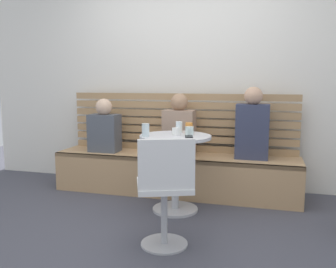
# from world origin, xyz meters

# --- Properties ---
(ground) EXTENTS (8.00, 8.00, 0.00)m
(ground) POSITION_xyz_m (0.00, 0.00, 0.00)
(ground) COLOR #42424C
(back_wall) EXTENTS (5.20, 0.10, 2.90)m
(back_wall) POSITION_xyz_m (0.00, 1.64, 1.45)
(back_wall) COLOR silver
(back_wall) RESTS_ON ground
(booth_bench) EXTENTS (2.70, 0.52, 0.44)m
(booth_bench) POSITION_xyz_m (0.00, 1.20, 0.22)
(booth_bench) COLOR tan
(booth_bench) RESTS_ON ground
(booth_backrest) EXTENTS (2.65, 0.04, 0.67)m
(booth_backrest) POSITION_xyz_m (0.00, 1.44, 0.78)
(booth_backrest) COLOR #A68157
(booth_backrest) RESTS_ON booth_bench
(cafe_table) EXTENTS (0.68, 0.68, 0.74)m
(cafe_table) POSITION_xyz_m (0.14, 0.66, 0.52)
(cafe_table) COLOR #ADADB2
(cafe_table) RESTS_ON ground
(white_chair) EXTENTS (0.52, 0.52, 0.85)m
(white_chair) POSITION_xyz_m (0.27, -0.15, 0.46)
(white_chair) COLOR #ADADB2
(white_chair) RESTS_ON ground
(person_adult) EXTENTS (0.34, 0.22, 0.75)m
(person_adult) POSITION_xyz_m (0.83, 1.23, 0.78)
(person_adult) COLOR #333851
(person_adult) RESTS_ON booth_bench
(person_child_left) EXTENTS (0.34, 0.22, 0.61)m
(person_child_left) POSITION_xyz_m (-0.83, 1.17, 0.71)
(person_child_left) COLOR #4C515B
(person_child_left) RESTS_ON booth_bench
(person_child_middle) EXTENTS (0.34, 0.22, 0.67)m
(person_child_middle) POSITION_xyz_m (0.04, 1.23, 0.74)
(person_child_middle) COLOR #9E7F6B
(person_child_middle) RESTS_ON booth_bench
(cup_glass_short) EXTENTS (0.08, 0.08, 0.08)m
(cup_glass_short) POSITION_xyz_m (0.27, 0.72, 0.78)
(cup_glass_short) COLOR silver
(cup_glass_short) RESTS_ON cafe_table
(cup_tumbler_orange) EXTENTS (0.07, 0.07, 0.10)m
(cup_tumbler_orange) POSITION_xyz_m (0.23, 0.88, 0.79)
(cup_tumbler_orange) COLOR orange
(cup_tumbler_orange) RESTS_ON cafe_table
(cup_ceramic_white) EXTENTS (0.08, 0.08, 0.07)m
(cup_ceramic_white) POSITION_xyz_m (0.15, 0.67, 0.78)
(cup_ceramic_white) COLOR white
(cup_ceramic_white) RESTS_ON cafe_table
(cup_water_clear) EXTENTS (0.07, 0.07, 0.11)m
(cup_water_clear) POSITION_xyz_m (0.13, 0.87, 0.80)
(cup_water_clear) COLOR white
(cup_water_clear) RESTS_ON cafe_table
(cup_glass_tall) EXTENTS (0.07, 0.07, 0.12)m
(cup_glass_tall) POSITION_xyz_m (-0.11, 0.52, 0.80)
(cup_glass_tall) COLOR silver
(cup_glass_tall) RESTS_ON cafe_table
(phone_on_table) EXTENTS (0.10, 0.15, 0.01)m
(phone_on_table) POSITION_xyz_m (0.29, 0.60, 0.74)
(phone_on_table) COLOR black
(phone_on_table) RESTS_ON cafe_table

